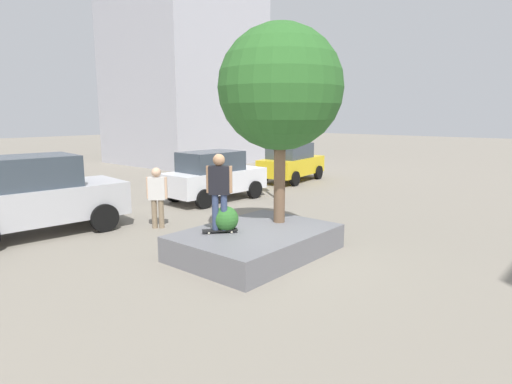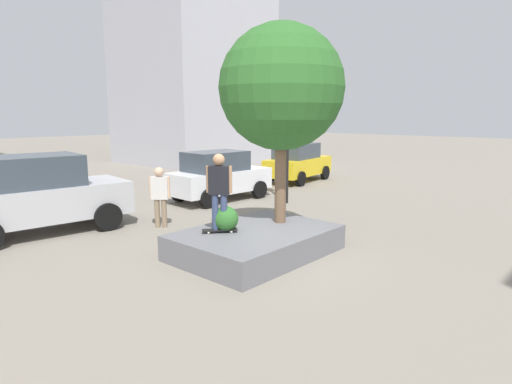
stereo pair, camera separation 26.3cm
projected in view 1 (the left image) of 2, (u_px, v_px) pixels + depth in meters
ground_plane at (276, 254)px, 10.04m from camera, size 120.00×120.00×0.00m
planter_ledge at (256, 242)px, 9.97m from camera, size 3.63×2.59×0.58m
plaza_tree at (280, 88)px, 10.13m from camera, size 2.97×2.97×4.76m
boxwood_shrub at (226, 219)px, 9.77m from camera, size 0.59×0.59×0.59m
skateboard at (220, 230)px, 9.69m from camera, size 0.75×0.68×0.07m
skateboarder at (219, 186)px, 9.51m from camera, size 0.44×0.48×1.72m
sedan_parked at (31, 195)px, 11.47m from camera, size 4.82×2.62×2.15m
police_car at (214, 176)px, 16.20m from camera, size 4.09×2.03×1.87m
taxi_cab at (291, 162)px, 20.94m from camera, size 4.20×2.30×1.86m
traffic_light_corner at (283, 117)px, 15.34m from camera, size 0.31×0.36×4.63m
pedestrian_crossing at (157, 193)px, 12.18m from camera, size 0.46×0.48×1.75m
brick_midrise at (183, 21)px, 28.31m from camera, size 8.28×8.14×18.64m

